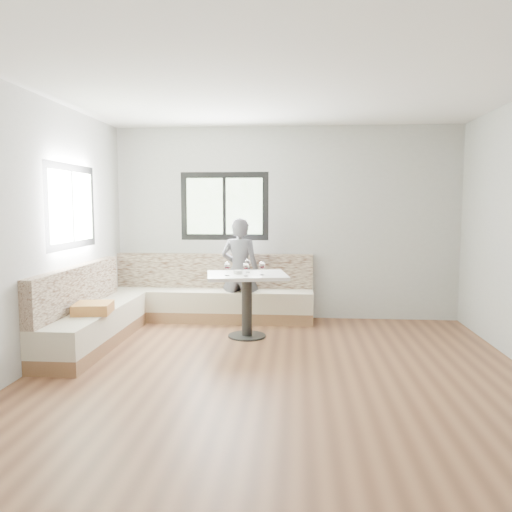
% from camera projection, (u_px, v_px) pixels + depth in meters
% --- Properties ---
extents(room, '(5.01, 5.01, 2.81)m').
position_uv_depth(room, '(272.00, 231.00, 4.90)').
color(room, brown).
rests_on(room, ground).
extents(banquette, '(2.90, 2.80, 0.95)m').
position_uv_depth(banquette, '(165.00, 305.00, 6.67)').
color(banquette, brown).
rests_on(banquette, ground).
extents(table, '(1.10, 0.93, 0.81)m').
position_uv_depth(table, '(247.00, 290.00, 6.28)').
color(table, black).
rests_on(table, ground).
extents(person, '(0.60, 0.44, 1.49)m').
position_uv_depth(person, '(240.00, 271.00, 7.05)').
color(person, '#4C4950').
rests_on(person, ground).
extents(olive_ramekin, '(0.11, 0.11, 0.05)m').
position_uv_depth(olive_ramekin, '(238.00, 272.00, 6.25)').
color(olive_ramekin, white).
rests_on(olive_ramekin, table).
extents(wine_glass_a, '(0.08, 0.08, 0.17)m').
position_uv_depth(wine_glass_a, '(227.00, 266.00, 6.08)').
color(wine_glass_a, white).
rests_on(wine_glass_a, table).
extents(wine_glass_b, '(0.08, 0.08, 0.17)m').
position_uv_depth(wine_glass_b, '(246.00, 266.00, 6.03)').
color(wine_glass_b, white).
rests_on(wine_glass_b, table).
extents(wine_glass_c, '(0.08, 0.08, 0.17)m').
position_uv_depth(wine_glass_c, '(262.00, 265.00, 6.14)').
color(wine_glass_c, white).
rests_on(wine_glass_c, table).
extents(wine_glass_d, '(0.08, 0.08, 0.17)m').
position_uv_depth(wine_glass_d, '(248.00, 263.00, 6.37)').
color(wine_glass_d, white).
rests_on(wine_glass_d, table).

